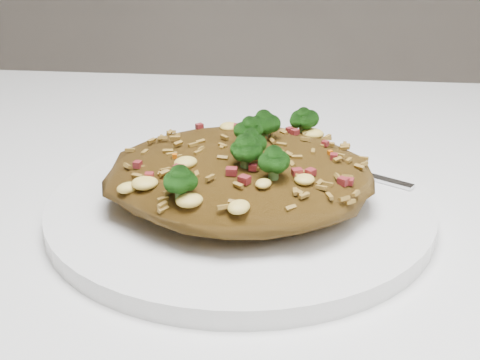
% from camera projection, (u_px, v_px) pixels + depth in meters
% --- Properties ---
extents(dining_table, '(1.20, 0.80, 0.75)m').
position_uv_depth(dining_table, '(103.00, 319.00, 0.53)').
color(dining_table, white).
rests_on(dining_table, ground).
extents(plate, '(0.28, 0.28, 0.01)m').
position_uv_depth(plate, '(240.00, 207.00, 0.50)').
color(plate, white).
rests_on(plate, dining_table).
extents(fried_rice, '(0.20, 0.18, 0.06)m').
position_uv_depth(fried_rice, '(241.00, 165.00, 0.48)').
color(fried_rice, brown).
rests_on(fried_rice, plate).
extents(fork, '(0.15, 0.10, 0.00)m').
position_uv_depth(fork, '(329.00, 165.00, 0.55)').
color(fork, silver).
rests_on(fork, plate).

